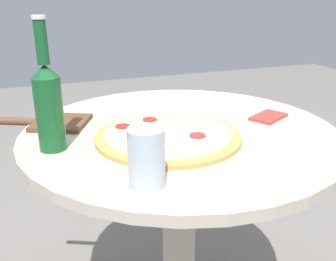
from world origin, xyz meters
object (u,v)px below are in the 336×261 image
at_px(beer_bottle, 48,103).
at_px(pizza_paddle, 48,122).
at_px(pizza, 168,135).
at_px(drinking_glass, 146,158).

distance_m(beer_bottle, pizza_paddle, 0.21).
height_order(pizza, drinking_glass, drinking_glass).
bearing_deg(pizza_paddle, pizza, 167.39).
relative_size(beer_bottle, pizza_paddle, 0.99).
relative_size(pizza, beer_bottle, 1.22).
bearing_deg(pizza_paddle, beer_bottle, 115.33).
relative_size(pizza_paddle, drinking_glass, 2.66).
bearing_deg(pizza, pizza_paddle, -37.94).
height_order(beer_bottle, pizza_paddle, beer_bottle).
bearing_deg(beer_bottle, pizza, 173.82).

